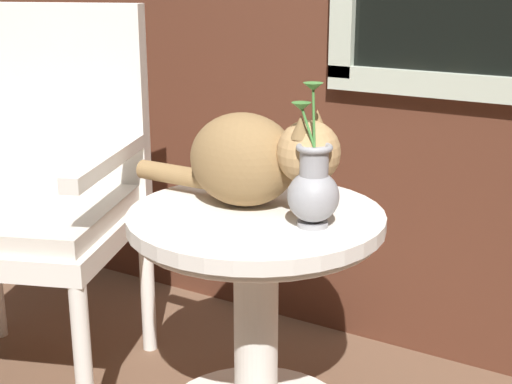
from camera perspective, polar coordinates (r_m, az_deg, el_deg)
name	(u,v)px	position (r m, az deg, el deg)	size (l,w,h in m)	color
wicker_side_table	(256,288)	(1.82, 0.00, -7.42)	(0.62, 0.62, 0.59)	silver
wicker_chair	(35,183)	(2.13, -16.77, 0.64)	(0.71, 0.71, 1.06)	silver
cat	(253,158)	(1.76, -0.23, 2.62)	(0.57, 0.23, 0.25)	olive
pewter_vase_with_ivy	(313,187)	(1.63, 4.46, 0.39)	(0.12, 0.12, 0.32)	#99999E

